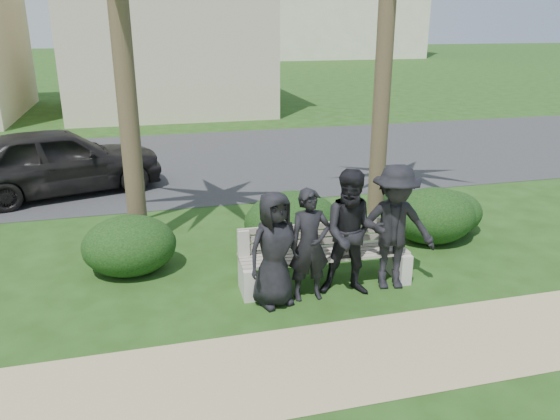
# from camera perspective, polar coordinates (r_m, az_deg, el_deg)

# --- Properties ---
(ground) EXTENTS (160.00, 160.00, 0.00)m
(ground) POSITION_cam_1_polar(r_m,az_deg,el_deg) (8.05, 4.45, -7.92)
(ground) COLOR #213E11
(ground) RESTS_ON ground
(footpath) EXTENTS (30.00, 1.60, 0.01)m
(footpath) POSITION_cam_1_polar(r_m,az_deg,el_deg) (6.61, 9.64, -14.71)
(footpath) COLOR tan
(footpath) RESTS_ON ground
(asphalt_street) EXTENTS (160.00, 8.00, 0.01)m
(asphalt_street) POSITION_cam_1_polar(r_m,az_deg,el_deg) (15.40, -5.21, 5.31)
(asphalt_street) COLOR #2D2D30
(asphalt_street) RESTS_ON ground
(stucco_bldg_right) EXTENTS (8.40, 8.40, 7.30)m
(stucco_bldg_right) POSITION_cam_1_polar(r_m,az_deg,el_deg) (24.80, -11.98, 18.76)
(stucco_bldg_right) COLOR beige
(stucco_bldg_right) RESTS_ON ground
(park_bench) EXTENTS (2.49, 0.64, 0.86)m
(park_bench) POSITION_cam_1_polar(r_m,az_deg,el_deg) (7.95, 4.67, -5.19)
(park_bench) COLOR #A19587
(park_bench) RESTS_ON ground
(man_a) EXTENTS (0.89, 0.70, 1.59)m
(man_a) POSITION_cam_1_polar(r_m,az_deg,el_deg) (7.23, -0.57, -4.14)
(man_a) COLOR black
(man_a) RESTS_ON ground
(man_b) EXTENTS (0.58, 0.38, 1.58)m
(man_b) POSITION_cam_1_polar(r_m,az_deg,el_deg) (7.39, 3.12, -3.69)
(man_b) COLOR black
(man_b) RESTS_ON ground
(man_c) EXTENTS (1.04, 0.90, 1.80)m
(man_c) POSITION_cam_1_polar(r_m,az_deg,el_deg) (7.54, 7.63, -2.46)
(man_c) COLOR black
(man_c) RESTS_ON ground
(man_d) EXTENTS (1.28, 0.88, 1.82)m
(man_d) POSITION_cam_1_polar(r_m,az_deg,el_deg) (7.82, 11.83, -1.83)
(man_d) COLOR black
(man_d) RESTS_ON ground
(hedge_a) EXTENTS (1.41, 1.16, 0.92)m
(hedge_a) POSITION_cam_1_polar(r_m,az_deg,el_deg) (8.59, -15.47, -3.42)
(hedge_a) COLOR black
(hedge_a) RESTS_ON ground
(hedge_b) EXTENTS (1.25, 1.03, 0.81)m
(hedge_b) POSITION_cam_1_polar(r_m,az_deg,el_deg) (8.70, -15.98, -3.57)
(hedge_b) COLOR black
(hedge_b) RESTS_ON ground
(hedge_d) EXTENTS (1.61, 1.33, 1.05)m
(hedge_d) POSITION_cam_1_polar(r_m,az_deg,el_deg) (9.02, 1.29, -1.17)
(hedge_d) COLOR black
(hedge_d) RESTS_ON ground
(hedge_e) EXTENTS (1.23, 1.02, 0.80)m
(hedge_e) POSITION_cam_1_polar(r_m,az_deg,el_deg) (10.31, 17.23, -0.15)
(hedge_e) COLOR black
(hedge_e) RESTS_ON ground
(hedge_f) EXTENTS (1.49, 1.23, 0.97)m
(hedge_f) POSITION_cam_1_polar(r_m,az_deg,el_deg) (9.83, 15.72, -0.40)
(hedge_f) COLOR black
(hedge_f) RESTS_ON ground
(car_a) EXTENTS (4.71, 2.92, 1.50)m
(car_a) POSITION_cam_1_polar(r_m,az_deg,el_deg) (12.99, -22.13, 4.79)
(car_a) COLOR black
(car_a) RESTS_ON ground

